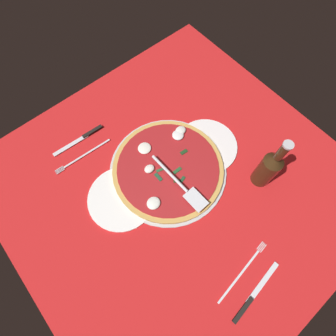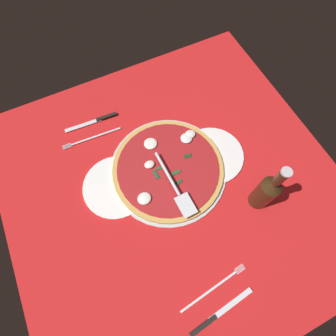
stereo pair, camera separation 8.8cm
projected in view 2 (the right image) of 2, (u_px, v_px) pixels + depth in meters
ground_plane at (173, 186)px, 88.22cm from camera, size 105.81×105.81×0.80cm
checker_pattern at (173, 185)px, 87.81cm from camera, size 105.81×105.81×0.10cm
pizza_pan at (168, 170)px, 89.52cm from camera, size 38.90×38.90×0.85cm
dinner_plate_left at (116, 187)px, 87.04cm from camera, size 21.58×21.58×1.00cm
dinner_plate_right at (212, 155)px, 91.59cm from camera, size 21.44×21.44×1.00cm
pizza at (168, 168)px, 88.54cm from camera, size 36.83×36.83×2.69cm
pizza_server at (174, 185)px, 83.64cm from camera, size 4.81×23.51×1.00cm
place_setting_near at (215, 302)px, 73.72cm from camera, size 23.03×15.34×1.40cm
place_setting_far at (94, 129)px, 95.88cm from camera, size 22.02×14.95×1.40cm
beer_bottle at (266, 191)px, 77.32cm from camera, size 6.00×6.00×23.86cm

